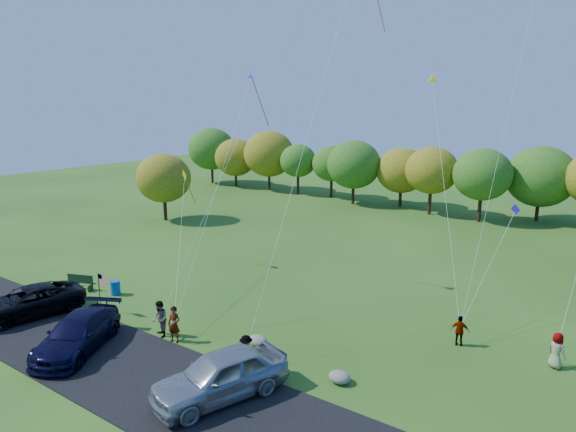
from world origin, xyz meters
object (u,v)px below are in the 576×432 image
object	(u,v)px
flyer_e	(557,350)
park_bench	(82,281)
flyer_c	(246,352)
minivan_navy	(77,334)
flyer_a	(174,324)
minivan_dark	(29,302)
flyer_b	(160,319)
flyer_d	(460,331)
trash_barrel	(115,288)
minivan_silver	(220,375)

from	to	relation	value
flyer_e	park_bench	xyz separation A→B (m)	(-27.11, -6.62, -0.31)
flyer_c	park_bench	bearing A→B (deg)	31.27
minivan_navy	flyer_a	distance (m)	4.67
flyer_a	park_bench	size ratio (longest dim) A/B	1.06
minivan_dark	park_bench	bearing A→B (deg)	121.34
flyer_a	flyer_c	bearing A→B (deg)	-14.46
flyer_e	flyer_b	bearing A→B (deg)	54.85
minivan_dark	flyer_b	size ratio (longest dim) A/B	3.07
flyer_d	trash_barrel	xyz separation A→B (m)	(-20.15, -5.62, -0.33)
flyer_b	flyer_e	world-z (taller)	flyer_b
minivan_dark	minivan_navy	xyz separation A→B (m)	(6.11, -0.87, 0.02)
minivan_silver	flyer_c	size ratio (longest dim) A/B	3.55
flyer_d	park_bench	distance (m)	23.63
minivan_navy	flyer_a	bearing A→B (deg)	19.90
flyer_d	park_bench	xyz separation A→B (m)	(-22.78, -6.30, -0.24)
flyer_a	flyer_d	bearing A→B (deg)	19.12
flyer_c	minivan_navy	bearing A→B (deg)	61.06
minivan_silver	trash_barrel	size ratio (longest dim) A/B	6.39
minivan_dark	flyer_d	size ratio (longest dim) A/B	3.78
flyer_c	flyer_d	bearing A→B (deg)	-94.74
flyer_b	park_bench	distance (m)	9.78
minivan_navy	flyer_a	world-z (taller)	flyer_a
minivan_navy	flyer_b	size ratio (longest dim) A/B	3.01
minivan_silver	trash_barrel	bearing A→B (deg)	179.36
minivan_navy	flyer_e	world-z (taller)	minivan_navy
minivan_silver	flyer_c	bearing A→B (deg)	124.41
park_bench	trash_barrel	world-z (taller)	park_bench
flyer_a	flyer_b	size ratio (longest dim) A/B	0.98
flyer_a	flyer_e	size ratio (longest dim) A/B	1.11
flyer_a	park_bench	distance (m)	10.84
minivan_navy	flyer_d	bearing A→B (deg)	9.43
minivan_dark	park_bench	size ratio (longest dim) A/B	3.32
minivan_navy	flyer_c	distance (m)	8.65
minivan_silver	trash_barrel	world-z (taller)	minivan_silver
minivan_navy	flyer_b	world-z (taller)	flyer_b
minivan_dark	flyer_d	xyz separation A→B (m)	(21.35, 10.59, -0.10)
park_bench	flyer_a	bearing A→B (deg)	-29.66
flyer_a	flyer_c	world-z (taller)	flyer_a
flyer_a	trash_barrel	world-z (taller)	flyer_a
minivan_silver	park_bench	bearing A→B (deg)	-175.37
flyer_a	flyer_b	bearing A→B (deg)	165.54
flyer_d	flyer_e	world-z (taller)	flyer_e
flyer_a	minivan_dark	bearing A→B (deg)	-178.98
flyer_e	flyer_c	bearing A→B (deg)	64.97
flyer_a	flyer_c	xyz separation A→B (m)	(4.77, 0.00, -0.13)
flyer_e	park_bench	size ratio (longest dim) A/B	0.96
minivan_dark	minivan_silver	distance (m)	14.71
park_bench	minivan_navy	bearing A→B (deg)	-54.93
minivan_silver	flyer_e	world-z (taller)	minivan_silver
flyer_e	trash_barrel	distance (m)	25.19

